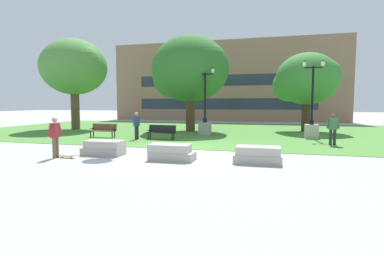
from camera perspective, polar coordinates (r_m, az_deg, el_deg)
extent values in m
plane|color=#A3A09B|center=(14.99, -3.01, -4.05)|extent=(140.00, 140.00, 0.00)
cube|color=#4C8438|center=(24.63, 4.11, -0.57)|extent=(40.00, 20.00, 0.02)
cube|color=#B2ADA3|center=(13.93, -16.53, -4.25)|extent=(1.80, 0.90, 0.32)
cube|color=#BBB6AB|center=(13.84, -16.31, -2.96)|extent=(1.66, 0.83, 0.32)
cube|color=#B2ADA3|center=(12.17, -3.77, -5.35)|extent=(1.80, 0.90, 0.32)
cube|color=#BBB6AB|center=(12.15, -4.24, -3.84)|extent=(1.66, 0.83, 0.32)
cube|color=#B2ADA3|center=(11.81, 12.37, -5.76)|extent=(1.80, 0.90, 0.32)
cube|color=#BBB6AB|center=(11.76, 12.46, -4.23)|extent=(1.66, 0.83, 0.32)
cylinder|color=brown|center=(13.91, -24.34, -3.36)|extent=(0.15, 0.15, 0.86)
cylinder|color=brown|center=(13.74, -24.75, -3.47)|extent=(0.15, 0.15, 0.86)
cube|color=maroon|center=(13.75, -24.65, -0.40)|extent=(0.30, 0.44, 0.60)
cylinder|color=maroon|center=(14.05, -23.88, -0.10)|extent=(0.15, 0.31, 0.55)
cylinder|color=maroon|center=(13.44, -25.47, -0.36)|extent=(0.15, 0.31, 0.55)
sphere|color=tan|center=(13.72, -24.72, 1.43)|extent=(0.22, 0.22, 0.22)
cube|color=olive|center=(13.70, -23.05, -4.90)|extent=(0.80, 0.22, 0.02)
cube|color=olive|center=(13.42, -21.55, -4.96)|extent=(0.12, 0.20, 0.06)
cube|color=olive|center=(13.98, -24.48, -4.67)|extent=(0.12, 0.20, 0.06)
cylinder|color=silver|center=(13.66, -22.03, -5.14)|extent=(0.06, 0.03, 0.06)
cylinder|color=silver|center=(13.49, -22.61, -5.28)|extent=(0.06, 0.03, 0.06)
cylinder|color=silver|center=(13.93, -23.46, -5.00)|extent=(0.06, 0.03, 0.06)
cylinder|color=silver|center=(13.76, -24.04, -5.13)|extent=(0.06, 0.03, 0.06)
cylinder|color=#47515B|center=(12.52, -17.58, -6.01)|extent=(1.18, 1.18, 0.01)
cube|color=brown|center=(20.68, -16.68, -0.53)|extent=(1.80, 0.46, 0.05)
cube|color=brown|center=(20.87, -16.33, 0.16)|extent=(1.80, 0.14, 0.46)
cube|color=black|center=(21.12, -18.62, -0.14)|extent=(0.06, 0.40, 0.04)
cube|color=black|center=(20.24, -14.67, -0.25)|extent=(0.06, 0.40, 0.04)
cylinder|color=black|center=(21.00, -18.75, -1.14)|extent=(0.07, 0.07, 0.41)
cylinder|color=black|center=(20.15, -14.97, -1.29)|extent=(0.07, 0.07, 0.41)
cylinder|color=black|center=(21.26, -18.27, -1.06)|extent=(0.07, 0.07, 0.41)
cylinder|color=black|center=(20.43, -14.52, -1.20)|extent=(0.07, 0.07, 0.41)
cube|color=black|center=(18.73, -5.95, -0.88)|extent=(1.81, 0.51, 0.05)
cube|color=black|center=(18.94, -5.66, -0.12)|extent=(1.80, 0.19, 0.46)
cube|color=black|center=(19.06, -8.28, -0.45)|extent=(0.07, 0.40, 0.04)
cube|color=black|center=(18.41, -3.54, -0.59)|extent=(0.07, 0.40, 0.04)
cylinder|color=black|center=(18.93, -8.36, -1.56)|extent=(0.07, 0.07, 0.41)
cylinder|color=black|center=(18.31, -3.83, -1.73)|extent=(0.07, 0.07, 0.41)
cylinder|color=black|center=(19.22, -7.96, -1.46)|extent=(0.07, 0.07, 0.41)
cylinder|color=black|center=(18.61, -3.48, -1.62)|extent=(0.07, 0.07, 0.41)
cube|color=#ADA89E|center=(20.81, 21.77, -0.61)|extent=(0.80, 0.80, 0.90)
cylinder|color=black|center=(20.77, 21.82, 1.04)|extent=(0.28, 0.28, 0.30)
cylinder|color=black|center=(20.74, 21.97, 5.78)|extent=(0.14, 0.14, 3.73)
cube|color=black|center=(20.86, 22.12, 10.64)|extent=(1.10, 0.08, 0.08)
ellipsoid|color=white|center=(20.82, 20.61, 11.36)|extent=(0.22, 0.22, 0.36)
cone|color=black|center=(20.85, 20.63, 11.89)|extent=(0.20, 0.20, 0.13)
ellipsoid|color=white|center=(20.96, 23.66, 11.22)|extent=(0.22, 0.22, 0.36)
cone|color=black|center=(20.98, 23.68, 11.75)|extent=(0.20, 0.20, 0.13)
cube|color=gray|center=(21.42, 2.47, -0.13)|extent=(0.80, 0.80, 0.90)
cylinder|color=black|center=(21.38, 2.48, 1.47)|extent=(0.28, 0.28, 0.30)
cylinder|color=black|center=(21.35, 2.49, 5.78)|extent=(0.14, 0.14, 3.51)
cube|color=black|center=(21.44, 2.51, 10.21)|extent=(1.10, 0.08, 0.08)
ellipsoid|color=white|center=(21.59, 1.06, 10.82)|extent=(0.22, 0.22, 0.36)
cone|color=black|center=(21.61, 1.06, 11.34)|extent=(0.20, 0.20, 0.13)
ellipsoid|color=white|center=(21.36, 3.98, 10.88)|extent=(0.22, 0.22, 0.36)
cone|color=black|center=(21.38, 3.98, 11.40)|extent=(0.20, 0.20, 0.13)
cylinder|color=#4C3823|center=(24.19, -0.31, 3.30)|extent=(0.75, 0.75, 3.31)
ellipsoid|color=#2D6B28|center=(24.34, -0.31, 11.20)|extent=(6.14, 6.14, 5.22)
sphere|color=#2D6B28|center=(25.35, -3.68, 9.54)|extent=(3.38, 3.38, 3.38)
sphere|color=#2D6B28|center=(23.43, 3.00, 12.20)|extent=(3.07, 3.07, 3.07)
cylinder|color=#42301E|center=(25.69, 20.88, 2.58)|extent=(0.68, 0.68, 2.87)
ellipsoid|color=#387F33|center=(25.75, 21.06, 8.74)|extent=(4.83, 4.83, 4.11)
sphere|color=#387F33|center=(26.09, 17.99, 7.71)|extent=(2.66, 2.66, 2.66)
sphere|color=#387F33|center=(25.45, 23.94, 9.25)|extent=(2.41, 2.41, 2.41)
cylinder|color=brown|center=(27.99, -21.35, 3.71)|extent=(0.72, 0.72, 3.84)
ellipsoid|color=#4C893D|center=(28.16, -21.57, 10.75)|extent=(5.58, 5.58, 4.74)
sphere|color=#4C893D|center=(29.47, -23.32, 9.33)|extent=(3.07, 3.07, 3.07)
sphere|color=#4C893D|center=(26.94, -19.87, 11.69)|extent=(2.79, 2.79, 2.79)
cylinder|color=#28282D|center=(17.79, 24.89, -1.63)|extent=(0.15, 0.15, 0.86)
cylinder|color=#28282D|center=(17.83, 25.52, -1.64)|extent=(0.15, 0.15, 0.86)
cube|color=#3D7047|center=(17.75, 25.28, 0.71)|extent=(0.41, 0.25, 0.60)
cylinder|color=#3D7047|center=(17.71, 24.45, 0.81)|extent=(0.15, 0.10, 0.56)
cylinder|color=#3D7047|center=(17.78, 26.12, 0.76)|extent=(0.15, 0.10, 0.56)
sphere|color=brown|center=(17.72, 25.33, 2.12)|extent=(0.22, 0.22, 0.22)
cylinder|color=#28282D|center=(19.04, -10.66, -0.88)|extent=(0.15, 0.15, 0.86)
cylinder|color=#28282D|center=(19.21, -10.34, -0.82)|extent=(0.15, 0.15, 0.86)
cube|color=#334784|center=(19.07, -10.53, 1.33)|extent=(0.29, 0.43, 0.60)
cylinder|color=#334784|center=(18.88, -10.91, 1.37)|extent=(0.12, 0.18, 0.56)
cylinder|color=#334784|center=(19.25, -10.16, 1.45)|extent=(0.12, 0.18, 0.56)
sphere|color=tan|center=(19.05, -10.55, 2.65)|extent=(0.22, 0.22, 0.22)
cube|color=#8E6B56|center=(39.15, 6.16, 8.89)|extent=(30.18, 1.00, 10.26)
cube|color=#232D3D|center=(38.54, 6.00, 4.60)|extent=(22.64, 0.03, 1.40)
cube|color=#232D3D|center=(38.65, 6.04, 9.05)|extent=(22.64, 0.03, 1.40)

